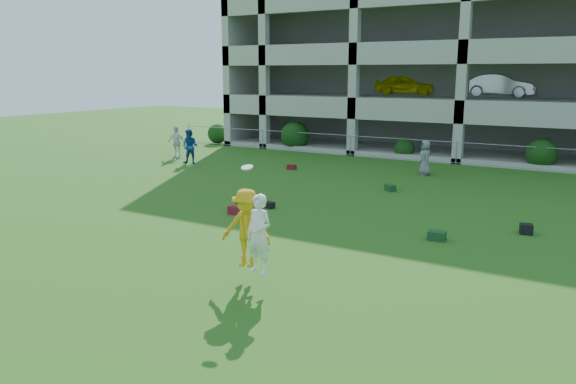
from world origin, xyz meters
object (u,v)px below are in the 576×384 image
Objects in this scene: bystander_a at (190,147)px; bystander_c at (425,158)px; frisbee_contest at (249,229)px; parking_garage at (497,51)px; bystander_b at (176,142)px; crate_d at (526,229)px.

bystander_a is 11.96m from bystander_c.
bystander_c is 15.43m from frisbee_contest.
frisbee_contest is at bearing -61.17° from bystander_a.
parking_garage is (0.46, 12.58, 5.20)m from bystander_c.
parking_garage is (12.04, 15.56, 5.12)m from bystander_a.
bystander_c is at bearing 92.63° from frisbee_contest.
parking_garage reaches higher than frisbee_contest.
parking_garage is at bearing 40.21° from bystander_b.
bystander_b is 20.74m from parking_garage.
bystander_a is 2.23m from bystander_b.
frisbee_contest is 28.39m from parking_garage.
bystander_c is 0.05× the size of parking_garage.
bystander_a is 5.14× the size of crate_d.
bystander_c is (11.58, 2.97, -0.09)m from bystander_a.
crate_d is at bearing -0.70° from bystander_c.
bystander_a reaches higher than bystander_c.
frisbee_contest reaches higher than bystander_c.
bystander_b is 5.07× the size of crate_d.
bystander_b is 20.06m from crate_d.
frisbee_contest is 0.08× the size of parking_garage.
bystander_a reaches higher than bystander_b.
parking_garage reaches higher than bystander_a.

